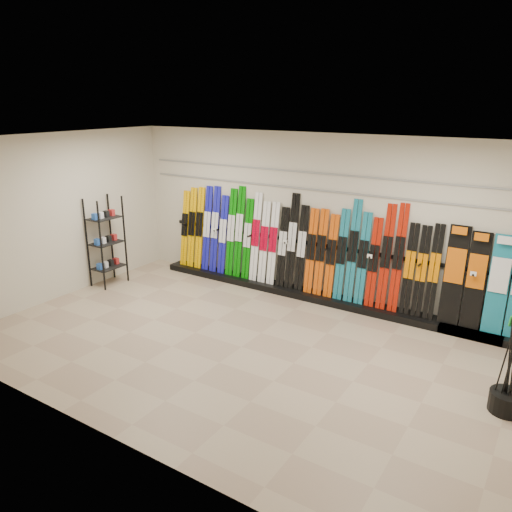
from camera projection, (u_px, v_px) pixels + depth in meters
The scene contains 12 objects.
floor at pixel (242, 347), 7.47m from camera, with size 8.00×8.00×0.00m, color gray.
back_wall at pixel (318, 217), 9.03m from camera, with size 8.00×8.00×0.00m, color beige.
left_wall at pixel (59, 217), 9.08m from camera, with size 5.00×5.00×0.00m, color beige.
ceiling at pixel (240, 143), 6.57m from camera, with size 8.00×8.00×0.00m, color silver.
ski_rack_base at pixel (321, 298), 9.17m from camera, with size 8.00×0.40×0.12m, color black.
skis at pixel (291, 245), 9.32m from camera, with size 5.36×0.28×1.82m.
snowboards at pixel (497, 285), 7.52m from camera, with size 1.59×0.24×1.58m.
accessory_rack at pixel (106, 241), 9.78m from camera, with size 0.40×0.60×1.75m, color black.
pole_bin at pixel (507, 402), 5.90m from camera, with size 0.41×0.41×0.25m, color black.
ski_poles at pixel (511, 365), 5.78m from camera, with size 0.22×0.30×1.18m.
slatwall_rail_0 at pixel (319, 190), 8.86m from camera, with size 7.60×0.02×0.03m, color gray.
slatwall_rail_1 at pixel (320, 173), 8.77m from camera, with size 7.60×0.02×0.03m, color gray.
Camera 1 is at (3.80, -5.54, 3.56)m, focal length 35.00 mm.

